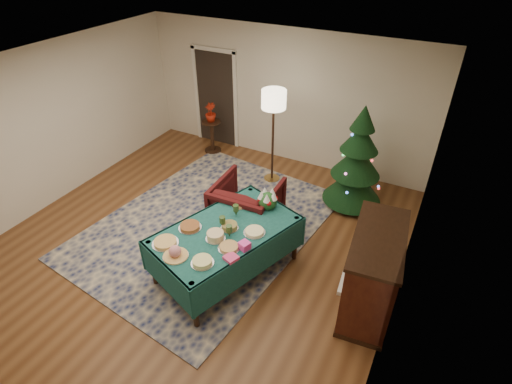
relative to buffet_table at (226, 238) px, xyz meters
The scene contains 25 objects.
room_shell 1.02m from the buffet_table, behind, with size 7.00×7.00×7.00m.
doorway 4.20m from the buffet_table, 123.85° to the left, with size 1.08×0.04×2.16m.
rug 1.29m from the buffet_table, 138.36° to the left, with size 3.20×4.20×0.02m, color #131C47.
buffet_table is the anchor object (origin of this frame).
platter_0 0.84m from the buffet_table, 131.47° to the right, with size 0.35×0.35×0.05m.
platter_1 0.83m from the buffet_table, 110.17° to the right, with size 0.33×0.33×0.17m.
platter_2 0.72m from the buffet_table, 82.47° to the right, with size 0.29×0.29×0.06m.
platter_3 0.52m from the buffet_table, 155.70° to the right, with size 0.32×0.32×0.05m.
platter_4 0.31m from the buffet_table, 93.08° to the right, with size 0.27×0.27×0.11m.
platter_5 0.43m from the buffet_table, 51.79° to the right, with size 0.29×0.29×0.04m.
platter_6 0.20m from the buffet_table, 46.32° to the left, with size 0.25×0.25×0.08m.
platter_7 0.44m from the buffet_table, 17.18° to the left, with size 0.30×0.30×0.04m.
platter_8 0.61m from the buffet_table, 99.43° to the left, with size 0.25×0.25×0.04m.
goblet_0 0.42m from the buffet_table, 93.62° to the left, with size 0.08×0.08×0.18m.
goblet_1 0.30m from the buffet_table, 38.39° to the right, with size 0.08×0.08×0.18m.
goblet_2 0.26m from the buffet_table, 160.20° to the left, with size 0.08×0.08×0.18m.
napkin_stack 0.62m from the buffet_table, 51.67° to the right, with size 0.16×0.16×0.04m, color #E6407B.
gift_box 0.52m from the buffet_table, 27.21° to the right, with size 0.13×0.13×0.10m, color #F443B6.
centerpiece 0.84m from the buffet_table, 68.65° to the left, with size 0.28×0.28×0.32m.
armchair 1.02m from the buffet_table, 101.63° to the left, with size 0.97×0.91×1.00m, color #3C0D0D.
floor_lamp 2.78m from the buffet_table, 101.24° to the left, with size 0.45×0.45×1.84m.
side_table 3.73m from the buffet_table, 125.95° to the left, with size 0.40×0.40×0.72m.
potted_plant 3.73m from the buffet_table, 125.95° to the left, with size 0.23×0.40×0.23m, color #9F1C0B.
christmas_tree 2.75m from the buffet_table, 66.02° to the left, with size 1.07×1.07×1.89m.
piano 1.99m from the buffet_table, ahead, with size 0.78×1.43×1.18m.
Camera 1 is at (3.05, -3.53, 4.29)m, focal length 28.00 mm.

